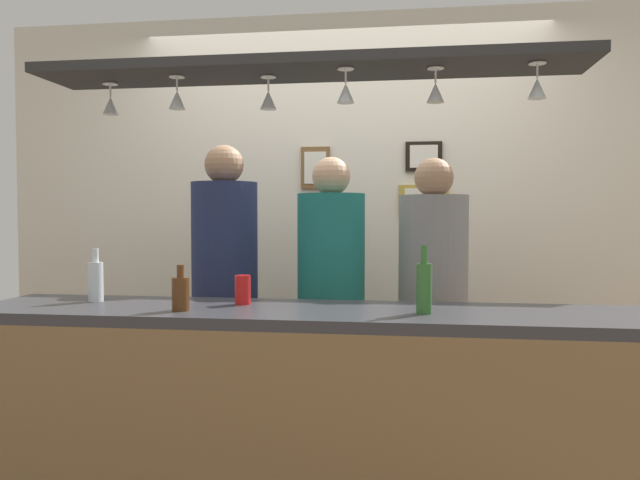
# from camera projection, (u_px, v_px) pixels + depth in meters

# --- Properties ---
(back_wall) EXTENTS (4.40, 0.06, 2.60)m
(back_wall) POSITION_uv_depth(u_px,v_px,m) (342.00, 223.00, 3.87)
(back_wall) COLOR silver
(back_wall) RESTS_ON ground_plane
(bar_counter) EXTENTS (2.70, 0.55, 0.98)m
(bar_counter) POSITION_uv_depth(u_px,v_px,m) (297.00, 398.00, 2.31)
(bar_counter) COLOR #38383D
(bar_counter) RESTS_ON ground_plane
(overhead_glass_rack) EXTENTS (2.20, 0.36, 0.04)m
(overhead_glass_rack) POSITION_uv_depth(u_px,v_px,m) (306.00, 68.00, 2.46)
(overhead_glass_rack) COLOR black
(hanging_wineglass_far_left) EXTENTS (0.07, 0.07, 0.13)m
(hanging_wineglass_far_left) POSITION_uv_depth(u_px,v_px,m) (111.00, 105.00, 2.65)
(hanging_wineglass_far_left) COLOR silver
(hanging_wineglass_far_left) RESTS_ON overhead_glass_rack
(hanging_wineglass_left) EXTENTS (0.07, 0.07, 0.13)m
(hanging_wineglass_left) POSITION_uv_depth(u_px,v_px,m) (177.00, 99.00, 2.51)
(hanging_wineglass_left) COLOR silver
(hanging_wineglass_left) RESTS_ON overhead_glass_rack
(hanging_wineglass_center_left) EXTENTS (0.07, 0.07, 0.13)m
(hanging_wineglass_center_left) POSITION_uv_depth(u_px,v_px,m) (268.00, 99.00, 2.52)
(hanging_wineglass_center_left) COLOR silver
(hanging_wineglass_center_left) RESTS_ON overhead_glass_rack
(hanging_wineglass_center) EXTENTS (0.07, 0.07, 0.13)m
(hanging_wineglass_center) POSITION_uv_depth(u_px,v_px,m) (346.00, 92.00, 2.38)
(hanging_wineglass_center) COLOR silver
(hanging_wineglass_center) RESTS_ON overhead_glass_rack
(hanging_wineglass_center_right) EXTENTS (0.07, 0.07, 0.13)m
(hanging_wineglass_center_right) POSITION_uv_depth(u_px,v_px,m) (435.00, 91.00, 2.37)
(hanging_wineglass_center_right) COLOR silver
(hanging_wineglass_center_right) RESTS_ON overhead_glass_rack
(hanging_wineglass_right) EXTENTS (0.07, 0.07, 0.13)m
(hanging_wineglass_right) POSITION_uv_depth(u_px,v_px,m) (537.00, 87.00, 2.29)
(hanging_wineglass_right) COLOR silver
(hanging_wineglass_right) RESTS_ON overhead_glass_rack
(person_left_navy_shirt) EXTENTS (0.34, 0.34, 1.71)m
(person_left_navy_shirt) POSITION_uv_depth(u_px,v_px,m) (225.00, 276.00, 3.19)
(person_left_navy_shirt) COLOR #2D334C
(person_left_navy_shirt) RESTS_ON ground_plane
(person_middle_teal_shirt) EXTENTS (0.34, 0.34, 1.64)m
(person_middle_teal_shirt) POSITION_uv_depth(u_px,v_px,m) (331.00, 287.00, 3.11)
(person_middle_teal_shirt) COLOR #2D334C
(person_middle_teal_shirt) RESTS_ON ground_plane
(person_right_grey_shirt) EXTENTS (0.34, 0.34, 1.63)m
(person_right_grey_shirt) POSITION_uv_depth(u_px,v_px,m) (433.00, 290.00, 3.04)
(person_right_grey_shirt) COLOR #2D334C
(person_right_grey_shirt) RESTS_ON ground_plane
(bottle_beer_green_import) EXTENTS (0.06, 0.06, 0.26)m
(bottle_beer_green_import) POSITION_uv_depth(u_px,v_px,m) (424.00, 286.00, 2.33)
(bottle_beer_green_import) COLOR #336B2D
(bottle_beer_green_import) RESTS_ON bar_counter
(bottle_beer_brown_stubby) EXTENTS (0.07, 0.07, 0.18)m
(bottle_beer_brown_stubby) POSITION_uv_depth(u_px,v_px,m) (181.00, 293.00, 2.40)
(bottle_beer_brown_stubby) COLOR #512D14
(bottle_beer_brown_stubby) RESTS_ON bar_counter
(bottle_soda_clear) EXTENTS (0.06, 0.06, 0.23)m
(bottle_soda_clear) POSITION_uv_depth(u_px,v_px,m) (96.00, 280.00, 2.65)
(bottle_soda_clear) COLOR silver
(bottle_soda_clear) RESTS_ON bar_counter
(drink_can) EXTENTS (0.07, 0.07, 0.12)m
(drink_can) POSITION_uv_depth(u_px,v_px,m) (243.00, 290.00, 2.57)
(drink_can) COLOR red
(drink_can) RESTS_ON bar_counter
(picture_frame_upper_small) EXTENTS (0.22, 0.02, 0.18)m
(picture_frame_upper_small) POSITION_uv_depth(u_px,v_px,m) (424.00, 156.00, 3.74)
(picture_frame_upper_small) COLOR black
(picture_frame_upper_small) RESTS_ON back_wall
(picture_frame_lower_pair) EXTENTS (0.30, 0.02, 0.18)m
(picture_frame_lower_pair) POSITION_uv_depth(u_px,v_px,m) (423.00, 200.00, 3.75)
(picture_frame_lower_pair) COLOR #B29338
(picture_frame_lower_pair) RESTS_ON back_wall
(picture_frame_crest) EXTENTS (0.18, 0.02, 0.26)m
(picture_frame_crest) POSITION_uv_depth(u_px,v_px,m) (315.00, 168.00, 3.84)
(picture_frame_crest) COLOR brown
(picture_frame_crest) RESTS_ON back_wall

